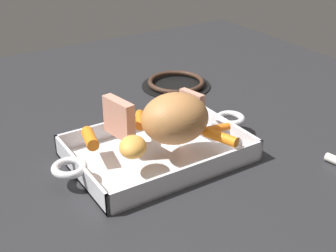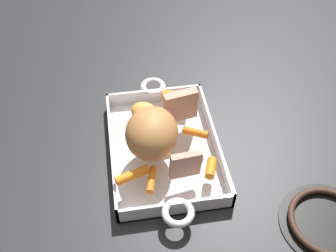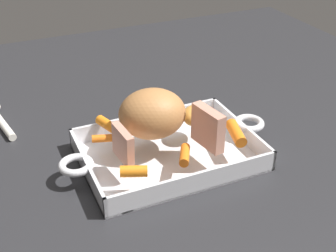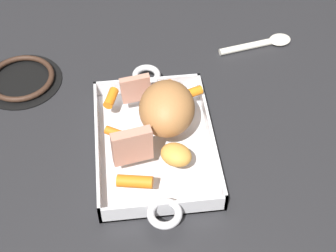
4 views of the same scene
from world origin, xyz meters
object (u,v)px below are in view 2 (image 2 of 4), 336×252
potato_golden_large (144,112)px  baby_carrot_northeast (195,132)px  roast_slice_thick (185,165)px  roast_slice_outer (180,106)px  stove_burner_rear (327,222)px  baby_carrot_long (132,175)px  pork_roast (152,133)px  baby_carrot_southwest (152,180)px  baby_carrot_center_left (176,96)px  roasting_dish (164,148)px  baby_carrot_southeast (211,168)px

potato_golden_large → baby_carrot_northeast: bearing=-124.1°
roast_slice_thick → roast_slice_outer: (0.16, -0.02, 0.01)m
potato_golden_large → stove_burner_rear: bearing=-133.4°
potato_golden_large → baby_carrot_long: bearing=165.2°
pork_roast → baby_carrot_long: (-0.07, 0.05, -0.04)m
roast_slice_thick → roast_slice_outer: roast_slice_outer is taller
roast_slice_thick → baby_carrot_southwest: size_ratio=1.04×
stove_burner_rear → baby_carrot_center_left: bearing=34.3°
roast_slice_thick → stove_burner_rear: roast_slice_thick is taller
roast_slice_outer → potato_golden_large: (0.01, 0.08, -0.02)m
roasting_dish → baby_carrot_southeast: (-0.10, -0.08, 0.04)m
baby_carrot_southwest → pork_roast: bearing=-8.5°
pork_roast → roast_slice_outer: pork_roast is taller
baby_carrot_southeast → stove_burner_rear: baby_carrot_southeast is taller
baby_carrot_northeast → baby_carrot_southwest: bearing=134.6°
pork_roast → baby_carrot_northeast: 0.11m
roasting_dish → stove_burner_rear: bearing=-128.9°
stove_burner_rear → baby_carrot_long: bearing=69.3°
baby_carrot_southwest → roast_slice_outer: bearing=-27.7°
roast_slice_outer → baby_carrot_center_left: 0.07m
baby_carrot_northeast → potato_golden_large: size_ratio=0.93×
baby_carrot_center_left → baby_carrot_long: 0.25m
pork_roast → baby_carrot_center_left: size_ratio=1.96×
roast_slice_outer → baby_carrot_northeast: 0.07m
baby_carrot_northeast → baby_carrot_center_left: bearing=11.0°
pork_roast → baby_carrot_southeast: 0.14m
pork_roast → baby_carrot_long: bearing=144.9°
roasting_dish → roast_slice_thick: roast_slice_thick is taller
baby_carrot_center_left → stove_burner_rear: baby_carrot_center_left is taller
baby_carrot_southeast → potato_golden_large: size_ratio=0.76×
baby_carrot_long → stove_burner_rear: 0.40m
roasting_dish → stove_burner_rear: (-0.24, -0.29, -0.00)m
baby_carrot_southwest → stove_burner_rear: baby_carrot_southwest is taller
roasting_dish → baby_carrot_long: (-0.10, 0.08, 0.04)m
baby_carrot_center_left → pork_roast: bearing=152.0°
baby_carrot_long → baby_carrot_southwest: baby_carrot_long is taller
baby_carrot_southeast → baby_carrot_long: bearing=87.2°
roasting_dish → baby_carrot_center_left: (0.12, -0.05, 0.04)m
baby_carrot_center_left → baby_carrot_northeast: bearing=-169.0°
baby_carrot_center_left → baby_carrot_long: bearing=149.5°
baby_carrot_southwest → roasting_dish: bearing=-20.7°
pork_roast → baby_carrot_center_left: pork_roast is taller
baby_carrot_northeast → potato_golden_large: potato_golden_large is taller
pork_roast → baby_carrot_long: size_ratio=1.85×
roast_slice_outer → baby_carrot_northeast: (-0.06, -0.02, -0.03)m
baby_carrot_center_left → potato_golden_large: (-0.05, 0.08, 0.01)m
roast_slice_thick → roast_slice_outer: 0.16m
baby_carrot_southeast → roast_slice_outer: bearing=12.4°
roast_slice_thick → potato_golden_large: roast_slice_thick is taller
roasting_dish → roast_slice_outer: 0.10m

